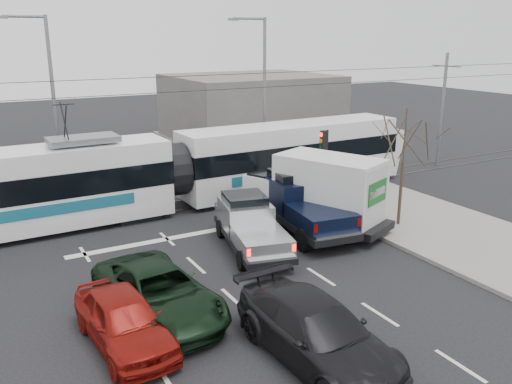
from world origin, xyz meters
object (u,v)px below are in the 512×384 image
traffic_signal (325,151)px  street_lamp_far (49,94)px  bare_tree (404,141)px  dark_car (317,332)px  box_truck (318,192)px  navy_pickup (301,203)px  street_lamp_near (262,87)px  red_car (124,320)px  silver_pickup (249,223)px  tram (173,171)px  green_car (158,292)px

traffic_signal → street_lamp_far: bearing=138.3°
bare_tree → street_lamp_far: bearing=131.1°
bare_tree → dark_car: 11.43m
traffic_signal → dark_car: 13.21m
bare_tree → box_truck: bearing=151.5°
street_lamp_far → navy_pickup: 14.67m
street_lamp_near → red_car: 20.09m
street_lamp_near → silver_pickup: (-6.45, -10.37, -4.14)m
street_lamp_far → tram: street_lamp_far is taller
bare_tree → box_truck: (-3.12, 1.70, -2.21)m
street_lamp_far → silver_pickup: size_ratio=1.59×
tram → green_car: size_ratio=4.82×
traffic_signal → box_truck: bearing=-130.9°
tram → navy_pickup: bearing=-56.8°
box_truck → dark_car: 10.06m
street_lamp_far → green_car: bearing=-89.6°
street_lamp_near → navy_pickup: (-3.61, -9.73, -3.91)m
bare_tree → silver_pickup: bare_tree is taller
dark_car → traffic_signal: bearing=51.0°
green_car → red_car: 1.72m
tram → green_car: (-4.07, -9.45, -1.13)m
street_lamp_near → green_car: size_ratio=1.67×
silver_pickup → red_car: 7.75m
silver_pickup → dark_car: bearing=-93.1°
traffic_signal → navy_pickup: (-2.77, -2.22, -1.54)m
street_lamp_far → tram: size_ratio=0.35×
silver_pickup → dark_car: (-2.18, -7.62, -0.18)m
street_lamp_far → green_car: 16.42m
bare_tree → green_car: size_ratio=0.93×
silver_pickup → navy_pickup: (2.85, 0.65, 0.23)m
bare_tree → navy_pickup: bare_tree is taller
street_lamp_far → dark_car: 20.65m
bare_tree → green_car: bare_tree is taller
box_truck → dark_car: (-5.80, -8.18, -0.79)m
traffic_signal → green_car: bearing=-149.0°
traffic_signal → bare_tree: bearing=-74.2°
street_lamp_near → dark_car: size_ratio=1.65×
bare_tree → traffic_signal: bearing=105.8°
bare_tree → traffic_signal: size_ratio=1.39×
dark_car → silver_pickup: bearing=71.7°
traffic_signal → green_car: size_ratio=0.67×
box_truck → green_car: box_truck is taller
street_lamp_near → silver_pickup: size_ratio=1.59×
bare_tree → tram: size_ratio=0.19×
red_car → dark_car: bearing=-40.9°
traffic_signal → tram: tram is taller
street_lamp_far → box_truck: street_lamp_far is taller
street_lamp_near → dark_car: 20.42m
tram → red_car: size_ratio=5.95×
bare_tree → traffic_signal: bare_tree is taller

